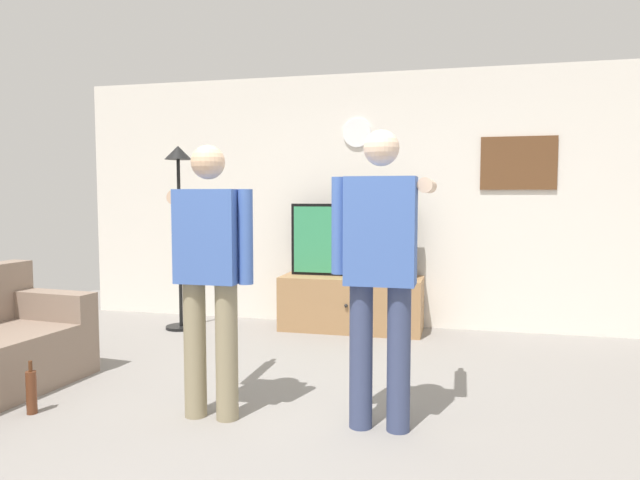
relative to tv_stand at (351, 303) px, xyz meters
The scene contains 10 objects.
ground_plane 2.62m from the tv_stand, 89.73° to the right, with size 8.40×8.40×0.00m, color gray.
back_wall 1.12m from the tv_stand, 87.97° to the left, with size 6.40×0.10×2.70m, color silver.
tv_stand is the anchor object (origin of this frame).
television 0.66m from the tv_stand, 90.00° to the left, with size 1.31×0.07×0.76m.
wall_clock 1.81m from the tv_stand, 90.00° to the left, with size 0.30×0.30×0.03m, color white.
framed_picture 2.21m from the tv_stand, 10.17° to the left, with size 0.74×0.04×0.53m, color brown.
floor_lamp 2.10m from the tv_stand, 168.37° to the right, with size 0.32×0.32×1.92m.
person_standing_nearer_lamp 2.66m from the tv_stand, 99.28° to the right, with size 0.57×0.78×1.71m.
person_standing_nearer_couch 2.65m from the tv_stand, 75.39° to the right, with size 0.59×0.78×1.78m.
beverage_bottle 3.19m from the tv_stand, 119.46° to the right, with size 0.07×0.07×0.35m.
Camera 1 is at (1.09, -3.25, 1.41)m, focal length 32.41 mm.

